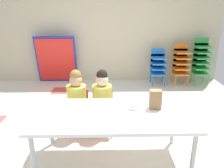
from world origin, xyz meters
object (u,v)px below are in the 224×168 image
donut_powdered_on_plate (133,108)px  paper_plate_center_table (82,113)px  kid_chair_orange_stack (181,62)px  seated_child_near_camera (77,96)px  craft_table (113,117)px  paper_bag_brown (155,99)px  folded_activity_table (56,60)px  paper_plate_near_edge (133,110)px  kid_chair_green_stack (201,59)px  kid_chair_blue_stack (158,65)px  seated_child_middle_seat (102,96)px

donut_powdered_on_plate → paper_plate_center_table: bearing=-172.7°
kid_chair_orange_stack → donut_powdered_on_plate: (-1.36, -2.65, 0.12)m
seated_child_near_camera → donut_powdered_on_plate: bearing=-38.6°
craft_table → seated_child_near_camera: size_ratio=1.88×
craft_table → seated_child_near_camera: bearing=126.3°
craft_table → paper_bag_brown: bearing=13.7°
folded_activity_table → paper_plate_near_edge: 3.18m
kid_chair_orange_stack → kid_chair_green_stack: kid_chair_green_stack is taller
kid_chair_blue_stack → paper_plate_center_table: (-1.42, -2.72, 0.16)m
kid_chair_orange_stack → kid_chair_green_stack: 0.45m
craft_table → donut_powdered_on_plate: bearing=20.0°
seated_child_middle_seat → paper_plate_near_edge: (0.36, -0.56, 0.06)m
kid_chair_green_stack → craft_table: bearing=-126.7°
seated_child_middle_seat → paper_bag_brown: bearing=-41.2°
seated_child_near_camera → paper_plate_center_table: (0.13, -0.64, 0.06)m
seated_child_middle_seat → kid_chair_orange_stack: 2.70m
kid_chair_blue_stack → folded_activity_table: folded_activity_table is taller
seated_child_near_camera → folded_activity_table: folded_activity_table is taller
kid_chair_green_stack → paper_bag_brown: 3.05m
paper_plate_center_table → donut_powdered_on_plate: size_ratio=1.52×
seated_child_near_camera → kid_chair_blue_stack: (1.55, 2.09, -0.10)m
paper_bag_brown → donut_powdered_on_plate: size_ratio=1.85×
paper_bag_brown → paper_plate_center_table: (-0.82, -0.11, -0.11)m
kid_chair_orange_stack → paper_plate_center_table: 3.34m
paper_plate_near_edge → folded_activity_table: bearing=117.2°
paper_bag_brown → paper_plate_center_table: bearing=-172.6°
craft_table → paper_plate_center_table: bearing=178.2°
seated_child_middle_seat → kid_chair_blue_stack: 2.41m
paper_plate_near_edge → kid_chair_orange_stack: bearing=62.9°
kid_chair_blue_stack → craft_table: bearing=-111.6°
craft_table → paper_plate_near_edge: paper_plate_near_edge is taller
craft_table → paper_plate_near_edge: size_ratio=9.58×
seated_child_middle_seat → folded_activity_table: bearing=115.7°
paper_plate_near_edge → paper_plate_center_table: size_ratio=1.00×
seated_child_middle_seat → kid_chair_green_stack: kid_chair_green_stack is taller
craft_table → kid_chair_green_stack: bearing=53.3°
seated_child_near_camera → paper_plate_center_table: size_ratio=5.10×
kid_chair_blue_stack → kid_chair_orange_stack: 0.51m
kid_chair_orange_stack → paper_bag_brown: size_ratio=4.18×
seated_child_middle_seat → craft_table: bearing=-78.7°
craft_table → kid_chair_blue_stack: (1.08, 2.73, -0.11)m
donut_powdered_on_plate → craft_table: bearing=-160.0°
kid_chair_blue_stack → folded_activity_table: (-2.30, 0.18, 0.08)m
kid_chair_blue_stack → paper_plate_center_table: size_ratio=4.44×
seated_child_near_camera → kid_chair_orange_stack: 2.94m
donut_powdered_on_plate → kid_chair_orange_stack: bearing=62.9°
seated_child_middle_seat → kid_chair_blue_stack: seated_child_middle_seat is taller
folded_activity_table → kid_chair_orange_stack: bearing=-3.6°
kid_chair_blue_stack → paper_plate_center_table: bearing=-117.5°
paper_plate_center_table → paper_bag_brown: bearing=7.4°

